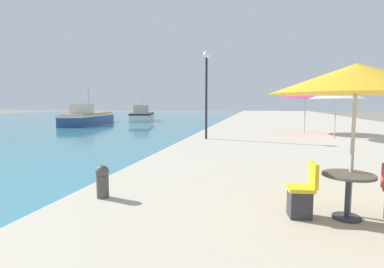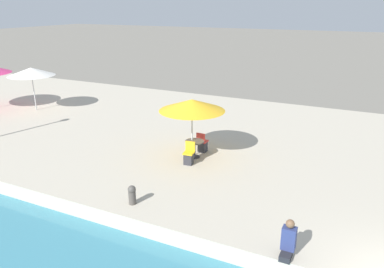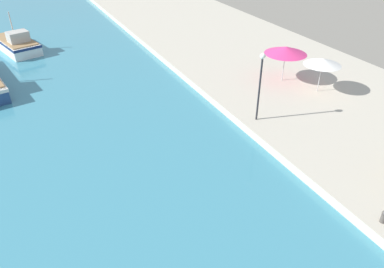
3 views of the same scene
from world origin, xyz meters
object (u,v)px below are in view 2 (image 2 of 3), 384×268
object	(u,v)px
cafe_table	(195,146)
person_at_quay	(288,240)
cafe_chair_left	(189,156)
cafe_chair_right	(202,145)
cafe_umbrella_pink	(192,105)
mooring_bollard	(132,194)
cafe_umbrella_white	(31,72)

from	to	relation	value
cafe_table	person_at_quay	distance (m)	6.96
cafe_chair_left	cafe_chair_right	world-z (taller)	same
cafe_umbrella_pink	cafe_chair_left	bearing A→B (deg)	-163.04
cafe_umbrella_pink	cafe_table	bearing A→B (deg)	-116.09
cafe_chair_right	mooring_bollard	world-z (taller)	cafe_chair_right
cafe_table	mooring_bollard	bearing A→B (deg)	178.18
cafe_chair_right	mooring_bollard	bearing A→B (deg)	-89.07
cafe_umbrella_white	cafe_umbrella_pink	bearing A→B (deg)	-101.81
cafe_umbrella_pink	person_at_quay	distance (m)	7.35
cafe_table	person_at_quay	size ratio (longest dim) A/B	0.78
cafe_umbrella_pink	cafe_chair_right	bearing A→B (deg)	-16.78
cafe_umbrella_white	cafe_chair_right	bearing A→B (deg)	-98.65
cafe_chair_left	cafe_table	bearing A→B (deg)	-90.00
cafe_chair_left	mooring_bollard	distance (m)	3.71
cafe_chair_left	person_at_quay	bearing A→B (deg)	132.99
cafe_chair_left	person_at_quay	xyz separation A→B (m)	(-4.15, -4.89, 0.12)
cafe_umbrella_pink	cafe_table	size ratio (longest dim) A/B	3.43
cafe_umbrella_pink	person_at_quay	size ratio (longest dim) A/B	2.69
cafe_umbrella_pink	person_at_quay	xyz separation A→B (m)	(-4.94, -5.14, -1.81)
person_at_quay	cafe_chair_right	bearing A→B (deg)	41.48
cafe_table	mooring_bollard	size ratio (longest dim) A/B	1.22
cafe_umbrella_white	mooring_bollard	world-z (taller)	cafe_umbrella_white
cafe_umbrella_white	cafe_chair_left	size ratio (longest dim) A/B	3.00
cafe_umbrella_white	cafe_chair_right	world-z (taller)	cafe_umbrella_white
cafe_umbrella_pink	mooring_bollard	world-z (taller)	cafe_umbrella_pink
cafe_umbrella_pink	cafe_chair_left	xyz separation A→B (m)	(-0.80, -0.24, -1.93)
person_at_quay	cafe_chair_left	bearing A→B (deg)	49.71
cafe_table	mooring_bollard	distance (m)	4.43
cafe_table	cafe_chair_right	size ratio (longest dim) A/B	0.88
cafe_umbrella_white	mooring_bollard	size ratio (longest dim) A/B	4.18
cafe_umbrella_white	cafe_chair_left	xyz separation A→B (m)	(-3.27, -12.08, -2.03)
cafe_umbrella_white	cafe_chair_left	bearing A→B (deg)	-105.15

